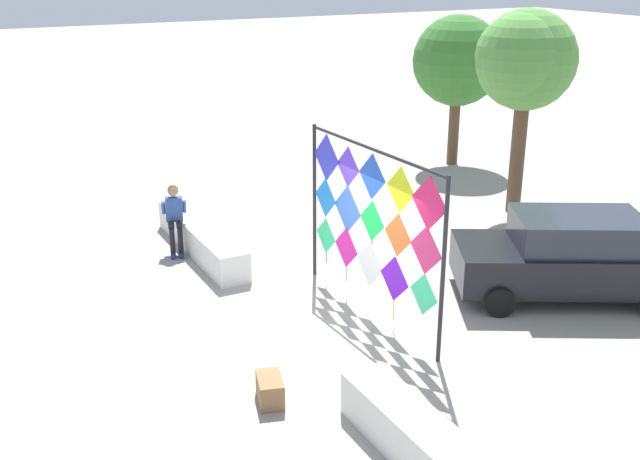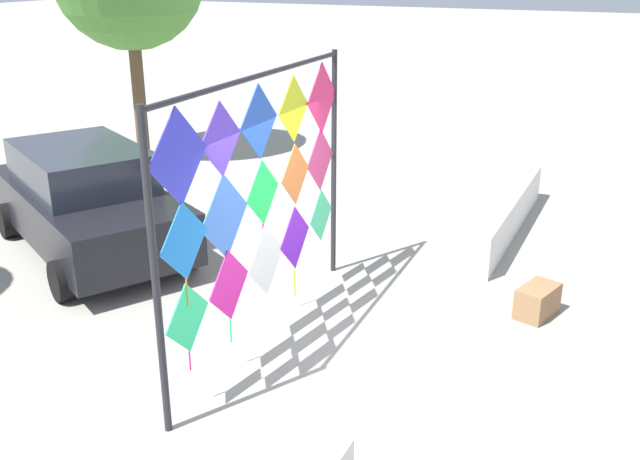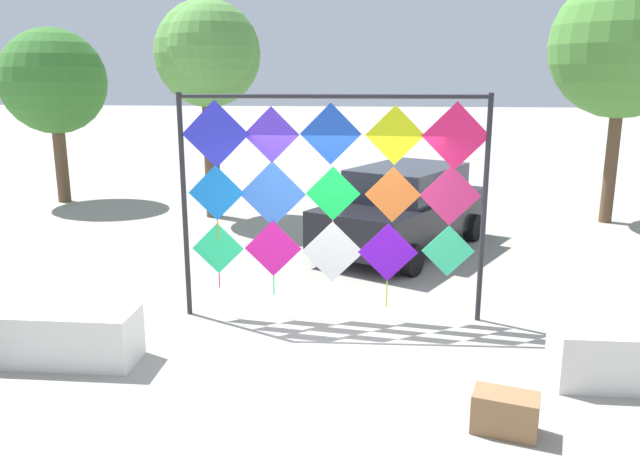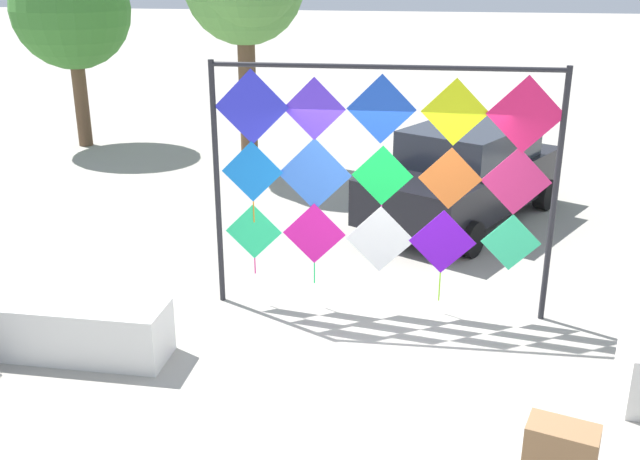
# 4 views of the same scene
# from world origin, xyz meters

# --- Properties ---
(ground) EXTENTS (120.00, 120.00, 0.00)m
(ground) POSITION_xyz_m (0.00, 0.00, 0.00)
(ground) COLOR #9E998E
(kite_display_rack) EXTENTS (4.07, 0.20, 3.05)m
(kite_display_rack) POSITION_xyz_m (-0.20, 1.23, 1.84)
(kite_display_rack) COLOR #232328
(kite_display_rack) RESTS_ON ground
(parked_car) EXTENTS (3.51, 4.43, 1.59)m
(parked_car) POSITION_xyz_m (0.92, 4.87, 0.80)
(parked_car) COLOR black
(parked_car) RESTS_ON ground
(cardboard_box_large) EXTENTS (0.67, 0.50, 0.39)m
(cardboard_box_large) POSITION_xyz_m (1.64, -1.54, 0.19)
(cardboard_box_large) COLOR olive
(cardboard_box_large) RESTS_ON ground
(tree_palm_like) EXTENTS (3.11, 3.11, 5.43)m
(tree_palm_like) POSITION_xyz_m (5.55, 7.65, 3.96)
(tree_palm_like) COLOR brown
(tree_palm_like) RESTS_ON ground
(tree_broadleaf) EXTENTS (2.36, 2.80, 4.90)m
(tree_broadleaf) POSITION_xyz_m (-3.40, 7.31, 3.72)
(tree_broadleaf) COLOR brown
(tree_broadleaf) RESTS_ON ground
(tree_far_right) EXTENTS (2.64, 2.64, 4.42)m
(tree_far_right) POSITION_xyz_m (-7.81, 8.70, 3.13)
(tree_far_right) COLOR brown
(tree_far_right) RESTS_ON ground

